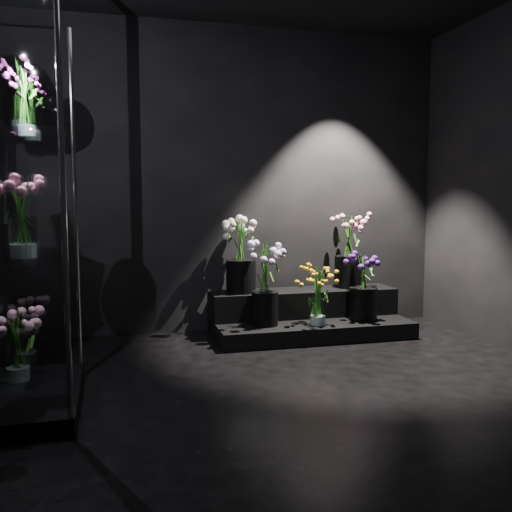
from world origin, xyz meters
name	(u,v)px	position (x,y,z in m)	size (l,w,h in m)	color
floor	(305,401)	(0.00, 0.00, 0.00)	(4.00, 4.00, 0.00)	black
wall_back	(235,180)	(0.00, 2.00, 1.40)	(4.00, 4.00, 0.00)	black
display_riser	(307,316)	(0.60, 1.65, 0.16)	(1.74, 0.78, 0.39)	black
display_case	(15,210)	(-1.66, 0.31, 1.17)	(0.64, 1.07, 2.35)	black
bouquet_orange_bells	(318,296)	(0.58, 1.34, 0.40)	(0.28, 0.28, 0.50)	white
bouquet_lilac	(265,277)	(0.14, 1.45, 0.56)	(0.45, 0.45, 0.71)	black
bouquet_purple	(363,284)	(1.05, 1.43, 0.47)	(0.37, 0.37, 0.61)	black
bouquet_cream_roses	(241,251)	(0.00, 1.75, 0.76)	(0.50, 0.50, 0.65)	black
bouquet_pink_roses	(348,248)	(1.05, 1.78, 0.77)	(0.34, 0.34, 0.68)	black
bouquet_case_pink	(22,216)	(-1.60, 0.13, 1.15)	(0.39, 0.39, 0.44)	white
bouquet_case_magenta	(25,101)	(-1.60, 0.47, 1.81)	(0.27, 0.27, 0.40)	white
bouquet_case_base_pink	(17,343)	(-1.71, 0.51, 0.35)	(0.38, 0.38, 0.45)	white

